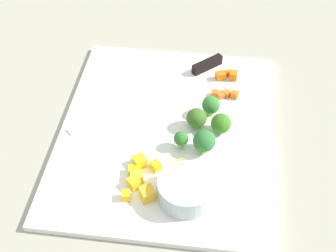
{
  "coord_description": "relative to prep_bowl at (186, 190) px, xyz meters",
  "views": [
    {
      "loc": [
        0.65,
        0.08,
        0.68
      ],
      "look_at": [
        0.0,
        0.0,
        0.02
      ],
      "focal_mm": 53.4,
      "sensor_mm": 36.0,
      "label": 1
    }
  ],
  "objects": [
    {
      "name": "cutting_board",
      "position": [
        -0.15,
        -0.05,
        -0.02
      ],
      "size": [
        0.48,
        0.4,
        0.01
      ],
      "primitive_type": "cube",
      "color": "white",
      "rests_on": "ground_plane"
    },
    {
      "name": "carrot_dice_1",
      "position": [
        -0.31,
        0.04,
        -0.01
      ],
      "size": [
        0.02,
        0.02,
        0.02
      ],
      "primitive_type": "cube",
      "rotation": [
        0.0,
        0.0,
        1.91
      ],
      "color": "orange",
      "rests_on": "cutting_board"
    },
    {
      "name": "broccoli_floret_1",
      "position": [
        -0.16,
        0.0,
        0.0
      ],
      "size": [
        0.04,
        0.04,
        0.04
      ],
      "color": "#96C16A",
      "rests_on": "cutting_board"
    },
    {
      "name": "chef_knife",
      "position": [
        -0.29,
        -0.05,
        -0.01
      ],
      "size": [
        0.26,
        0.28,
        0.02
      ],
      "rotation": [
        0.0,
        0.0,
        5.46
      ],
      "color": "silver",
      "rests_on": "cutting_board"
    },
    {
      "name": "prep_bowl",
      "position": [
        0.0,
        0.0,
        0.0
      ],
      "size": [
        0.1,
        0.1,
        0.04
      ],
      "primitive_type": "cylinder",
      "color": "#B0BDBF",
      "rests_on": "cutting_board"
    },
    {
      "name": "carrot_dice_3",
      "position": [
        -0.26,
        0.03,
        -0.01
      ],
      "size": [
        0.01,
        0.01,
        0.01
      ],
      "primitive_type": "cube",
      "rotation": [
        0.0,
        0.0,
        1.53
      ],
      "color": "orange",
      "rests_on": "cutting_board"
    },
    {
      "name": "ground_plane",
      "position": [
        -0.15,
        -0.05,
        -0.03
      ],
      "size": [
        4.0,
        4.0,
        0.0
      ],
      "primitive_type": "plane",
      "color": "#9B9A86"
    },
    {
      "name": "pepper_dice_3",
      "position": [
        -0.05,
        -0.06,
        -0.01
      ],
      "size": [
        0.02,
        0.02,
        0.02
      ],
      "primitive_type": "cube",
      "rotation": [
        0.0,
        0.0,
        2.37
      ],
      "color": "yellow",
      "rests_on": "cutting_board"
    },
    {
      "name": "carrot_dice_4",
      "position": [
        -0.26,
        0.07,
        -0.01
      ],
      "size": [
        0.02,
        0.02,
        0.01
      ],
      "primitive_type": "cube",
      "rotation": [
        0.0,
        0.0,
        1.21
      ],
      "color": "orange",
      "rests_on": "cutting_board"
    },
    {
      "name": "pepper_dice_4",
      "position": [
        0.01,
        -0.06,
        -0.01
      ],
      "size": [
        0.03,
        0.03,
        0.02
      ],
      "primitive_type": "cube",
      "rotation": [
        0.0,
        0.0,
        2.12
      ],
      "color": "yellow",
      "rests_on": "cutting_board"
    },
    {
      "name": "carrot_dice_2",
      "position": [
        -0.25,
        0.04,
        -0.01
      ],
      "size": [
        0.02,
        0.02,
        0.01
      ],
      "primitive_type": "cube",
      "rotation": [
        0.0,
        0.0,
        0.49
      ],
      "color": "orange",
      "rests_on": "cutting_board"
    },
    {
      "name": "broccoli_floret_3",
      "position": [
        -0.11,
        -0.02,
        0.0
      ],
      "size": [
        0.03,
        0.03,
        0.04
      ],
      "color": "#8DC16B",
      "rests_on": "cutting_board"
    },
    {
      "name": "carrot_dice_5",
      "position": [
        -0.32,
        0.07,
        -0.01
      ],
      "size": [
        0.02,
        0.02,
        0.02
      ],
      "primitive_type": "cube",
      "rotation": [
        0.0,
        0.0,
        1.47
      ],
      "color": "orange",
      "rests_on": "cutting_board"
    },
    {
      "name": "broccoli_floret_2",
      "position": [
        -0.2,
        0.03,
        0.01
      ],
      "size": [
        0.03,
        0.03,
        0.04
      ],
      "color": "#8FBE54",
      "rests_on": "cutting_board"
    },
    {
      "name": "pepper_dice_1",
      "position": [
        -0.07,
        -0.02,
        -0.01
      ],
      "size": [
        0.02,
        0.02,
        0.01
      ],
      "primitive_type": "cube",
      "rotation": [
        0.0,
        0.0,
        0.48
      ],
      "color": "yellow",
      "rests_on": "cutting_board"
    },
    {
      "name": "broccoli_floret_0",
      "position": [
        -0.16,
        0.05,
        0.0
      ],
      "size": [
        0.04,
        0.04,
        0.04
      ],
      "color": "#82B569",
      "rests_on": "cutting_board"
    },
    {
      "name": "pepper_dice_2",
      "position": [
        -0.02,
        -0.09,
        -0.01
      ],
      "size": [
        0.02,
        0.03,
        0.02
      ],
      "primitive_type": "cube",
      "rotation": [
        0.0,
        0.0,
        1.84
      ],
      "color": "yellow",
      "rests_on": "cutting_board"
    },
    {
      "name": "pepper_dice_5",
      "position": [
        -0.06,
        -0.09,
        -0.01
      ],
      "size": [
        0.03,
        0.03,
        0.02
      ],
      "primitive_type": "cube",
      "rotation": [
        0.0,
        0.0,
        2.19
      ],
      "color": "yellow",
      "rests_on": "cutting_board"
    },
    {
      "name": "pepper_dice_0",
      "position": [
        0.02,
        -0.1,
        -0.01
      ],
      "size": [
        0.02,
        0.02,
        0.01
      ],
      "primitive_type": "cube",
      "rotation": [
        0.0,
        0.0,
        1.73
      ],
      "color": "yellow",
      "rests_on": "cutting_board"
    },
    {
      "name": "pepper_dice_6",
      "position": [
        -0.01,
        -0.09,
        -0.01
      ],
      "size": [
        0.03,
        0.03,
        0.02
      ],
      "primitive_type": "cube",
      "rotation": [
        0.0,
        0.0,
        0.8
      ],
      "color": "yellow",
      "rests_on": "cutting_board"
    },
    {
      "name": "carrot_dice_0",
      "position": [
        -0.26,
        0.05,
        -0.01
      ],
      "size": [
        0.02,
        0.02,
        0.01
      ],
      "primitive_type": "cube",
      "rotation": [
        0.0,
        0.0,
        2.44
      ],
      "color": "orange",
      "rests_on": "cutting_board"
    },
    {
      "name": "carrot_dice_6",
      "position": [
        -0.33,
        0.06,
        -0.01
      ],
      "size": [
        0.02,
        0.02,
        0.01
      ],
      "primitive_type": "cube",
      "rotation": [
        0.0,
        0.0,
        0.36
      ],
      "color": "orange",
      "rests_on": "cutting_board"
    },
    {
      "name": "pepper_dice_7",
      "position": [
        -0.04,
        -0.09,
        -0.01
      ],
      "size": [
        0.02,
        0.02,
        0.01
      ],
      "primitive_type": "cube",
      "rotation": [
        0.0,
        0.0,
        0.2
      ],
      "color": "yellow",
      "rests_on": "cutting_board"
    },
    {
      "name": "broccoli_floret_4",
      "position": [
        -0.11,
        0.02,
        0.01
      ],
      "size": [
        0.04,
        0.04,
        0.05
      ],
      "color": "#8CB556",
      "rests_on": "cutting_board"
    }
  ]
}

